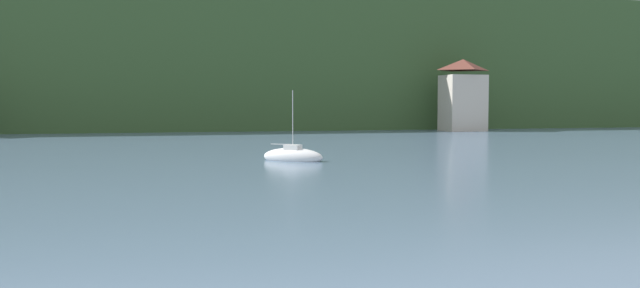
{
  "coord_description": "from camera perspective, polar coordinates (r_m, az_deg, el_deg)",
  "views": [
    {
      "loc": [
        -5.31,
        27.84,
        3.49
      ],
      "look_at": [
        0.0,
        46.48,
        2.35
      ],
      "focal_mm": 36.65,
      "sensor_mm": 36.0,
      "label": 1
    }
  ],
  "objects": [
    {
      "name": "shore_building_central",
      "position": [
        92.44,
        12.36,
        4.1
      ],
      "size": [
        5.72,
        4.62,
        9.89
      ],
      "color": "beige",
      "rests_on": "ground_plane"
    },
    {
      "name": "wooded_hillside",
      "position": [
        116.73,
        -6.07,
        5.82
      ],
      "size": [
        352.0,
        48.11,
        46.73
      ],
      "color": "#38562D",
      "rests_on": "ground_plane"
    },
    {
      "name": "sailboat_far_0",
      "position": [
        41.27,
        -2.39,
        -1.08
      ],
      "size": [
        3.93,
        3.56,
        4.77
      ],
      "rotation": [
        0.0,
        0.0,
        5.59
      ],
      "color": "white",
      "rests_on": "ground_plane"
    }
  ]
}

